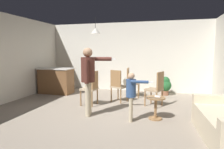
{
  "coord_description": "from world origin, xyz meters",
  "views": [
    {
      "loc": [
        1.44,
        -4.46,
        1.55
      ],
      "look_at": [
        0.22,
        0.09,
        1.0
      ],
      "focal_mm": 31.09,
      "sensor_mm": 36.0,
      "label": 1
    }
  ],
  "objects_px": {
    "side_table_by_couch": "(156,105)",
    "dining_chair_by_counter": "(131,81)",
    "person_adult": "(89,74)",
    "spare_remote_on_table": "(158,96)",
    "person_child": "(131,91)",
    "kitchen_counter": "(56,81)",
    "dining_chair_centre_back": "(91,87)",
    "dining_chair_near_wall": "(156,88)",
    "dining_chair_spare": "(118,85)",
    "potted_plant_corner": "(165,85)"
  },
  "relations": [
    {
      "from": "person_adult",
      "to": "dining_chair_by_counter",
      "type": "bearing_deg",
      "value": 151.39
    },
    {
      "from": "dining_chair_spare",
      "to": "person_adult",
      "type": "bearing_deg",
      "value": -82.72
    },
    {
      "from": "person_adult",
      "to": "dining_chair_spare",
      "type": "relative_size",
      "value": 1.65
    },
    {
      "from": "dining_chair_spare",
      "to": "potted_plant_corner",
      "type": "bearing_deg",
      "value": 66.94
    },
    {
      "from": "dining_chair_near_wall",
      "to": "side_table_by_couch",
      "type": "bearing_deg",
      "value": -153.99
    },
    {
      "from": "person_child",
      "to": "dining_chair_by_counter",
      "type": "height_order",
      "value": "person_child"
    },
    {
      "from": "side_table_by_couch",
      "to": "spare_remote_on_table",
      "type": "relative_size",
      "value": 4.0
    },
    {
      "from": "dining_chair_by_counter",
      "to": "dining_chair_near_wall",
      "type": "bearing_deg",
      "value": 37.53
    },
    {
      "from": "person_child",
      "to": "side_table_by_couch",
      "type": "bearing_deg",
      "value": 112.59
    },
    {
      "from": "side_table_by_couch",
      "to": "dining_chair_by_counter",
      "type": "distance_m",
      "value": 2.29
    },
    {
      "from": "person_adult",
      "to": "dining_chair_by_counter",
      "type": "xyz_separation_m",
      "value": [
        0.67,
        2.23,
        -0.48
      ]
    },
    {
      "from": "person_child",
      "to": "spare_remote_on_table",
      "type": "xyz_separation_m",
      "value": [
        0.56,
        0.29,
        -0.15
      ]
    },
    {
      "from": "kitchen_counter",
      "to": "person_child",
      "type": "bearing_deg",
      "value": -34.61
    },
    {
      "from": "side_table_by_couch",
      "to": "dining_chair_spare",
      "type": "xyz_separation_m",
      "value": [
        -1.19,
        1.27,
        0.22
      ]
    },
    {
      "from": "dining_chair_spare",
      "to": "person_child",
      "type": "bearing_deg",
      "value": -43.89
    },
    {
      "from": "dining_chair_centre_back",
      "to": "spare_remote_on_table",
      "type": "height_order",
      "value": "dining_chair_centre_back"
    },
    {
      "from": "side_table_by_couch",
      "to": "dining_chair_near_wall",
      "type": "distance_m",
      "value": 1.1
    },
    {
      "from": "dining_chair_by_counter",
      "to": "dining_chair_centre_back",
      "type": "distance_m",
      "value": 1.66
    },
    {
      "from": "kitchen_counter",
      "to": "side_table_by_couch",
      "type": "xyz_separation_m",
      "value": [
        3.73,
        -1.93,
        -0.15
      ]
    },
    {
      "from": "person_adult",
      "to": "person_child",
      "type": "height_order",
      "value": "person_adult"
    },
    {
      "from": "kitchen_counter",
      "to": "person_child",
      "type": "xyz_separation_m",
      "value": [
        3.21,
        -2.22,
        0.21
      ]
    },
    {
      "from": "person_adult",
      "to": "dining_chair_by_counter",
      "type": "relative_size",
      "value": 1.65
    },
    {
      "from": "dining_chair_by_counter",
      "to": "potted_plant_corner",
      "type": "bearing_deg",
      "value": 112.86
    },
    {
      "from": "dining_chair_near_wall",
      "to": "dining_chair_centre_back",
      "type": "xyz_separation_m",
      "value": [
        -1.83,
        -0.35,
        0.0
      ]
    },
    {
      "from": "person_child",
      "to": "potted_plant_corner",
      "type": "xyz_separation_m",
      "value": [
        0.74,
        2.93,
        -0.31
      ]
    },
    {
      "from": "side_table_by_couch",
      "to": "dining_chair_spare",
      "type": "height_order",
      "value": "dining_chair_spare"
    },
    {
      "from": "dining_chair_centre_back",
      "to": "spare_remote_on_table",
      "type": "bearing_deg",
      "value": -105.25
    },
    {
      "from": "side_table_by_couch",
      "to": "dining_chair_by_counter",
      "type": "bearing_deg",
      "value": 113.57
    },
    {
      "from": "person_adult",
      "to": "spare_remote_on_table",
      "type": "relative_size",
      "value": 12.7
    },
    {
      "from": "side_table_by_couch",
      "to": "dining_chair_by_counter",
      "type": "height_order",
      "value": "dining_chair_by_counter"
    },
    {
      "from": "spare_remote_on_table",
      "to": "kitchen_counter",
      "type": "bearing_deg",
      "value": 152.95
    },
    {
      "from": "person_adult",
      "to": "potted_plant_corner",
      "type": "distance_m",
      "value": 3.39
    },
    {
      "from": "dining_chair_centre_back",
      "to": "dining_chair_spare",
      "type": "xyz_separation_m",
      "value": [
        0.66,
        0.55,
        0.0
      ]
    },
    {
      "from": "kitchen_counter",
      "to": "person_adult",
      "type": "relative_size",
      "value": 0.76
    },
    {
      "from": "potted_plant_corner",
      "to": "spare_remote_on_table",
      "type": "xyz_separation_m",
      "value": [
        -0.18,
        -2.64,
        0.17
      ]
    },
    {
      "from": "kitchen_counter",
      "to": "person_child",
      "type": "height_order",
      "value": "person_child"
    },
    {
      "from": "person_child",
      "to": "dining_chair_spare",
      "type": "relative_size",
      "value": 1.1
    },
    {
      "from": "side_table_by_couch",
      "to": "dining_chair_near_wall",
      "type": "relative_size",
      "value": 0.52
    },
    {
      "from": "person_child",
      "to": "dining_chair_near_wall",
      "type": "distance_m",
      "value": 1.45
    },
    {
      "from": "dining_chair_near_wall",
      "to": "dining_chair_centre_back",
      "type": "bearing_deg",
      "value": 125.34
    },
    {
      "from": "potted_plant_corner",
      "to": "dining_chair_centre_back",
      "type": "bearing_deg",
      "value": -137.24
    },
    {
      "from": "person_adult",
      "to": "dining_chair_spare",
      "type": "distance_m",
      "value": 1.55
    },
    {
      "from": "dining_chair_centre_back",
      "to": "potted_plant_corner",
      "type": "height_order",
      "value": "dining_chair_centre_back"
    },
    {
      "from": "spare_remote_on_table",
      "to": "dining_chair_by_counter",
      "type": "bearing_deg",
      "value": 114.58
    },
    {
      "from": "dining_chair_centre_back",
      "to": "side_table_by_couch",
      "type": "bearing_deg",
      "value": -105.89
    },
    {
      "from": "potted_plant_corner",
      "to": "dining_chair_by_counter",
      "type": "bearing_deg",
      "value": -153.48
    },
    {
      "from": "side_table_by_couch",
      "to": "person_adult",
      "type": "xyz_separation_m",
      "value": [
        -1.58,
        -0.15,
        0.7
      ]
    },
    {
      "from": "dining_chair_centre_back",
      "to": "spare_remote_on_table",
      "type": "xyz_separation_m",
      "value": [
        1.9,
        -0.72,
        -0.01
      ]
    },
    {
      "from": "dining_chair_by_counter",
      "to": "dining_chair_spare",
      "type": "height_order",
      "value": "same"
    },
    {
      "from": "person_child",
      "to": "dining_chair_near_wall",
      "type": "height_order",
      "value": "person_child"
    }
  ]
}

